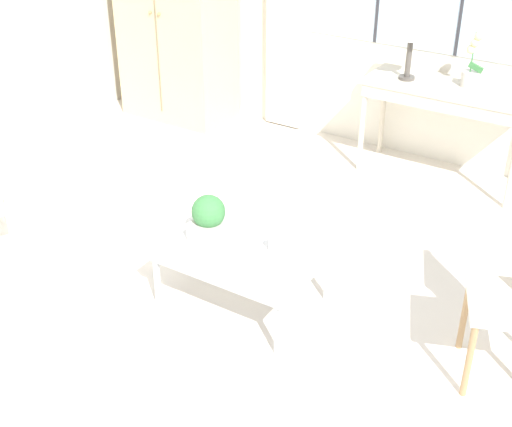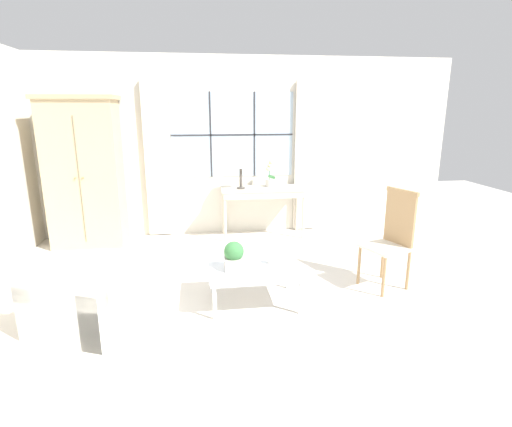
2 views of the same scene
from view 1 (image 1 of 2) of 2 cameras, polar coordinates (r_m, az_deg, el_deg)
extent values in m
plane|color=silver|center=(4.20, -4.08, -9.90)|extent=(14.00, 14.00, 0.00)
cube|color=tan|center=(6.88, -6.49, 16.15)|extent=(1.01, 0.58, 2.12)
cube|color=#74644C|center=(6.67, -8.06, 15.23)|extent=(0.01, 0.01, 1.78)
sphere|color=#997F4C|center=(6.68, -8.47, 15.61)|extent=(0.03, 0.03, 0.03)
sphere|color=#997F4C|center=(6.62, -7.78, 15.52)|extent=(0.03, 0.03, 0.03)
cube|color=beige|center=(5.79, 15.26, 9.69)|extent=(1.31, 0.51, 0.03)
cube|color=beige|center=(5.81, 15.18, 9.09)|extent=(1.26, 0.49, 0.10)
cylinder|color=beige|center=(5.93, 8.46, 6.80)|extent=(0.04, 0.04, 0.76)
cylinder|color=beige|center=(6.31, 10.12, 8.08)|extent=(0.04, 0.04, 0.76)
cylinder|color=#4C4742|center=(5.85, 11.96, 10.59)|extent=(0.13, 0.13, 0.02)
cylinder|color=#4C4742|center=(5.80, 12.13, 12.12)|extent=(0.04, 0.04, 0.31)
cone|color=white|center=(5.73, 12.40, 14.46)|extent=(0.25, 0.25, 0.19)
cylinder|color=#BCB7AD|center=(5.79, 16.68, 10.27)|extent=(0.12, 0.12, 0.12)
cylinder|color=#38753D|center=(5.73, 16.98, 12.24)|extent=(0.01, 0.01, 0.30)
cube|color=#38753D|center=(5.75, 17.18, 11.10)|extent=(0.12, 0.02, 0.08)
sphere|color=beige|center=(5.74, 16.83, 12.45)|extent=(0.07, 0.07, 0.07)
sphere|color=beige|center=(5.72, 17.12, 12.92)|extent=(0.07, 0.07, 0.07)
sphere|color=beige|center=(5.70, 17.42, 13.39)|extent=(0.07, 0.07, 0.07)
cube|color=silver|center=(5.17, -17.14, -0.36)|extent=(1.12, 1.17, 0.38)
cube|color=silver|center=(5.41, -18.44, 1.67)|extent=(0.53, 0.93, 0.52)
cube|color=silver|center=(4.87, -15.94, -1.19)|extent=(0.53, 0.93, 0.52)
cube|color=beige|center=(3.89, 19.81, -6.79)|extent=(0.57, 0.57, 0.03)
cylinder|color=#9E7A51|center=(3.86, 16.67, -11.19)|extent=(0.04, 0.04, 0.46)
cylinder|color=#9E7A51|center=(4.15, 16.33, -7.77)|extent=(0.04, 0.04, 0.46)
cube|color=silver|center=(4.24, -1.08, -2.74)|extent=(0.95, 0.70, 0.03)
cube|color=#B1B3B8|center=(4.25, -1.07, -3.11)|extent=(0.93, 0.69, 0.04)
cylinder|color=silver|center=(4.37, -7.91, -5.19)|extent=(0.04, 0.04, 0.39)
cylinder|color=silver|center=(3.97, 1.76, -9.01)|extent=(0.04, 0.04, 0.39)
cylinder|color=silver|center=(4.76, -3.37, -1.69)|extent=(0.04, 0.04, 0.39)
cylinder|color=silver|center=(4.39, 5.76, -4.79)|extent=(0.04, 0.04, 0.39)
cube|color=#BCB7AD|center=(4.27, -3.77, -1.35)|extent=(0.19, 0.19, 0.12)
sphere|color=#38753D|center=(4.20, -3.83, 0.16)|extent=(0.20, 0.20, 0.20)
cylinder|color=silver|center=(4.17, 1.52, -3.03)|extent=(0.11, 0.11, 0.01)
cylinder|color=silver|center=(4.14, 1.52, -2.43)|extent=(0.08, 0.08, 0.09)
cylinder|color=black|center=(4.11, 1.53, -1.83)|extent=(0.00, 0.00, 0.01)
camera|label=2|loc=(2.71, -71.38, -6.66)|focal=28.00mm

